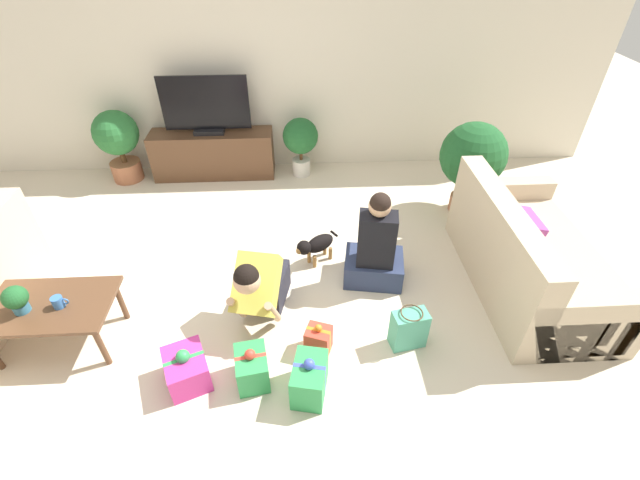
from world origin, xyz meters
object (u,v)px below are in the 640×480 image
tv_console (214,154)px  mug (58,302)px  potted_plant_corner_right (473,157)px  potted_plant_back_left (118,140)px  sofa_right (527,258)px  person_sitting (375,251)px  tabletop_plant (16,299)px  gift_box_d (187,369)px  gift_box_b (310,379)px  gift_bag_a (409,329)px  tv (206,108)px  dog (316,245)px  person_kneeling (261,285)px  coffee_table (51,309)px  potted_plant_back_right (301,140)px  gift_box_c (318,340)px  gift_box_a (252,368)px

tv_console → mug: size_ratio=12.34×
potted_plant_corner_right → potted_plant_back_left: (-3.97, 0.92, -0.13)m
sofa_right → person_sitting: 1.33m
tabletop_plant → gift_box_d: bearing=-16.5°
gift_box_b → gift_bag_a: 0.87m
tv → gift_box_d: bearing=-86.0°
person_sitting → dog: bearing=-17.8°
tv_console → mug: (-0.71, -2.67, 0.18)m
person_kneeling → dog: size_ratio=1.92×
coffee_table → potted_plant_back_right: potted_plant_back_right is taller
coffee_table → tv_console: tv_console is taller
potted_plant_corner_right → person_kneeling: size_ratio=1.28×
coffee_table → gift_box_b: coffee_table is taller
potted_plant_back_right → gift_bag_a: (0.77, -2.76, -0.30)m
person_kneeling → person_sitting: size_ratio=0.84×
mug → coffee_table: bearing=164.5°
potted_plant_back_left → gift_box_c: 3.61m
dog → gift_box_d: size_ratio=0.98×
sofa_right → gift_bag_a: (-1.17, -0.62, -0.13)m
sofa_right → tv: 3.78m
tabletop_plant → tv_console: bearing=70.3°
sofa_right → gift_bag_a: 1.33m
person_sitting → gift_box_b: bearing=70.8°
tv → gift_box_d: tv is taller
mug → tv: bearing=75.0°
person_kneeling → mug: bearing=-158.9°
potted_plant_corner_right → person_kneeling: potted_plant_corner_right is taller
potted_plant_back_left → potted_plant_corner_right: bearing=-13.0°
person_kneeling → gift_box_d: bearing=-118.1°
person_sitting → sofa_right: bearing=-175.9°
mug → gift_box_c: bearing=-5.0°
tv → tabletop_plant: size_ratio=4.55×
gift_box_d → mug: size_ratio=3.51×
gift_box_c → gift_box_d: 0.98m
potted_plant_back_left → person_sitting: bearing=-35.7°
gift_box_b → tv_console: bearing=108.8°
dog → gift_bag_a: bearing=-1.8°
potted_plant_back_right → person_sitting: (0.61, -2.01, -0.13)m
coffee_table → potted_plant_corner_right: size_ratio=0.89×
gift_bag_a → gift_box_d: bearing=-171.8°
potted_plant_corner_right → mug: (-3.60, -1.70, -0.19)m
dog → tabletop_plant: tabletop_plant is taller
coffee_table → gift_box_a: size_ratio=2.81×
gift_bag_a → mug: size_ratio=2.96×
tabletop_plant → sofa_right: bearing=7.3°
person_kneeling → gift_box_d: person_kneeling is taller
coffee_table → person_sitting: 2.59m
sofa_right → person_sitting: (-1.32, 0.13, 0.04)m
potted_plant_corner_right → person_sitting: (-1.18, -1.09, -0.32)m
gift_box_b → gift_box_c: size_ratio=1.32×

